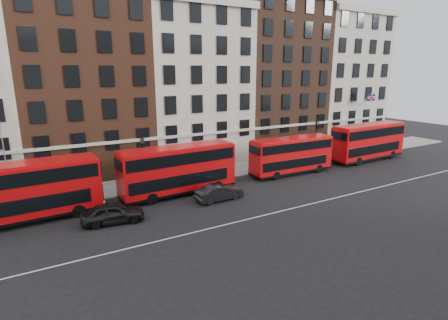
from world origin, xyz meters
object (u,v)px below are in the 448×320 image
bus_b (178,169)px  car_front (219,192)px  bus_d (368,141)px  bus_c (291,155)px  traffic_light (377,136)px  bus_a (22,191)px  car_rear (113,213)px

bus_b → car_front: bus_b is taller
bus_b → car_front: 4.46m
bus_b → bus_d: (26.18, 0.00, 0.08)m
bus_c → car_front: bus_c is taller
bus_d → car_front: 23.90m
bus_c → traffic_light: bus_c is taller
bus_b → bus_d: 26.18m
bus_a → bus_d: size_ratio=0.98×
bus_a → traffic_light: bus_a is taller
bus_b → bus_a: bearing=177.7°
car_rear → car_front: (9.36, 0.24, -0.06)m
bus_a → bus_b: bearing=-2.7°
bus_b → car_rear: bus_b is taller
bus_a → bus_b: 12.54m
bus_a → bus_b: bus_a is taller
traffic_light → bus_d: bearing=-154.3°
bus_a → car_rear: bus_a is taller
bus_a → car_front: bearing=-14.7°
traffic_light → bus_c: bearing=-172.5°
bus_b → bus_c: size_ratio=1.11×
bus_c → car_rear: (-20.30, -3.46, -1.44)m
traffic_light → car_rear: bearing=-171.3°
bus_d → car_rear: size_ratio=2.46×
car_front → traffic_light: 28.95m
bus_b → traffic_light: 31.03m
car_front → car_rear: bearing=88.4°
car_rear → bus_b: bearing=-54.2°
bus_a → car_rear: (5.75, -3.45, -1.70)m
bus_a → car_rear: 6.92m
bus_d → car_rear: (-32.97, -3.45, -1.75)m
car_rear → car_front: size_ratio=1.04×
car_rear → bus_a: bearing=67.8°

